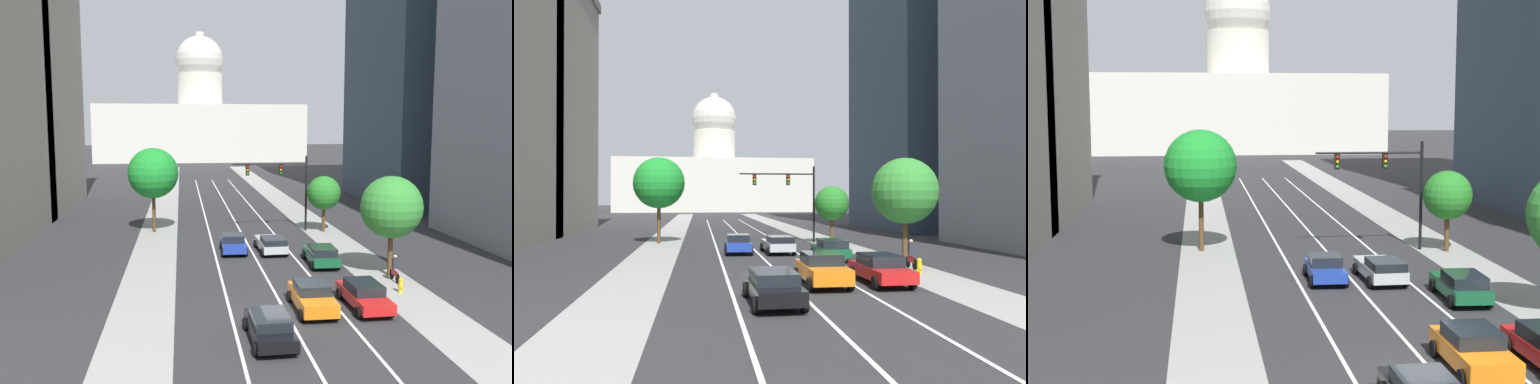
% 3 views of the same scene
% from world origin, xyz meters
% --- Properties ---
extents(ground_plane, '(400.00, 400.00, 0.00)m').
position_xyz_m(ground_plane, '(0.00, 40.00, 0.00)').
color(ground_plane, '#2B2B2D').
extents(sidewalk_left, '(3.43, 130.00, 0.01)m').
position_xyz_m(sidewalk_left, '(-7.54, 35.00, 0.01)').
color(sidewalk_left, gray).
rests_on(sidewalk_left, ground).
extents(sidewalk_right, '(3.43, 130.00, 0.01)m').
position_xyz_m(sidewalk_right, '(7.54, 35.00, 0.01)').
color(sidewalk_right, gray).
rests_on(sidewalk_right, ground).
extents(lane_stripe_left, '(0.16, 90.00, 0.01)m').
position_xyz_m(lane_stripe_left, '(-2.91, 25.00, 0.01)').
color(lane_stripe_left, white).
rests_on(lane_stripe_left, ground).
extents(lane_stripe_center, '(0.16, 90.00, 0.01)m').
position_xyz_m(lane_stripe_center, '(0.00, 25.00, 0.01)').
color(lane_stripe_center, white).
rests_on(lane_stripe_center, ground).
extents(lane_stripe_right, '(0.16, 90.00, 0.01)m').
position_xyz_m(lane_stripe_right, '(2.91, 25.00, 0.01)').
color(lane_stripe_right, white).
rests_on(lane_stripe_right, ground).
extents(capitol_building, '(54.92, 22.58, 34.59)m').
position_xyz_m(capitol_building, '(0.00, 124.49, 10.14)').
color(capitol_building, beige).
rests_on(capitol_building, ground).
extents(car_silver, '(2.16, 4.73, 1.36)m').
position_xyz_m(car_silver, '(1.46, 13.68, 0.72)').
color(car_silver, '#B2B5BA').
rests_on(car_silver, ground).
extents(car_blue, '(2.10, 4.14, 1.42)m').
position_xyz_m(car_blue, '(-1.46, 14.12, 0.73)').
color(car_blue, '#1E389E').
rests_on(car_blue, ground).
extents(car_orange, '(2.10, 4.54, 1.53)m').
position_xyz_m(car_orange, '(1.46, 0.30, 0.79)').
color(car_orange, orange).
rests_on(car_orange, ground).
extents(car_green, '(2.20, 4.72, 1.42)m').
position_xyz_m(car_green, '(4.36, 9.53, 0.75)').
color(car_green, '#14512D').
rests_on(car_green, ground).
extents(traffic_signal_mast, '(6.97, 0.39, 7.01)m').
position_xyz_m(traffic_signal_mast, '(4.03, 22.06, 4.87)').
color(traffic_signal_mast, black).
rests_on(traffic_signal_mast, ground).
extents(street_tree_near_left, '(4.63, 4.63, 7.79)m').
position_xyz_m(street_tree_near_left, '(-7.94, 23.24, 5.46)').
color(street_tree_near_left, '#51381E').
rests_on(street_tree_near_left, ground).
extents(street_tree_near_right, '(3.12, 3.12, 5.19)m').
position_xyz_m(street_tree_near_right, '(7.62, 21.27, 3.61)').
color(street_tree_near_right, '#51381E').
rests_on(street_tree_near_right, ground).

